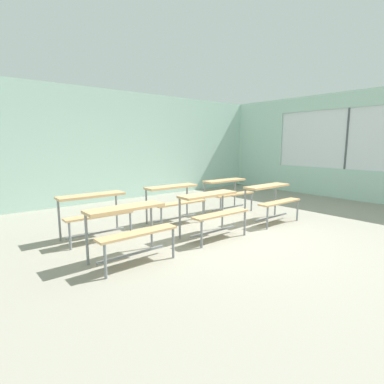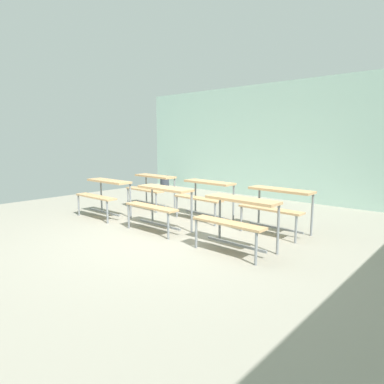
# 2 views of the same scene
# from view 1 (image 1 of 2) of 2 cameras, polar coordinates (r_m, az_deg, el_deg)

# --- Properties ---
(ground) EXTENTS (10.00, 9.00, 0.05)m
(ground) POSITION_cam_1_polar(r_m,az_deg,el_deg) (5.29, 9.12, -8.61)
(ground) COLOR gray
(wall_back) EXTENTS (10.00, 0.12, 3.00)m
(wall_back) POSITION_cam_1_polar(r_m,az_deg,el_deg) (8.68, -13.73, 8.48)
(wall_back) COLOR silver
(wall_back) RESTS_ON ground
(wall_right) EXTENTS (0.12, 9.00, 3.00)m
(wall_right) POSITION_cam_1_polar(r_m,az_deg,el_deg) (9.35, 30.91, 7.15)
(wall_right) COLOR silver
(wall_right) RESTS_ON ground
(desk_bench_r0c0) EXTENTS (1.11, 0.60, 0.74)m
(desk_bench_r0c0) POSITION_cam_1_polar(r_m,az_deg,el_deg) (4.12, -11.79, -5.36)
(desk_bench_r0c0) COLOR tan
(desk_bench_r0c0) RESTS_ON ground
(desk_bench_r0c1) EXTENTS (1.10, 0.60, 0.74)m
(desk_bench_r0c1) POSITION_cam_1_polar(r_m,az_deg,el_deg) (5.07, 3.86, -2.41)
(desk_bench_r0c1) COLOR tan
(desk_bench_r0c1) RESTS_ON ground
(desk_bench_r0c2) EXTENTS (1.11, 0.60, 0.74)m
(desk_bench_r0c2) POSITION_cam_1_polar(r_m,az_deg,el_deg) (6.25, 14.86, -0.46)
(desk_bench_r0c2) COLOR tan
(desk_bench_r0c2) RESTS_ON ground
(desk_bench_r1c0) EXTENTS (1.11, 0.61, 0.74)m
(desk_bench_r1c0) POSITION_cam_1_polar(r_m,az_deg,el_deg) (5.23, -18.13, -2.49)
(desk_bench_r1c0) COLOR tan
(desk_bench_r1c0) RESTS_ON ground
(desk_bench_r1c1) EXTENTS (1.12, 0.63, 0.74)m
(desk_bench_r1c1) POSITION_cam_1_polar(r_m,az_deg,el_deg) (5.98, -3.37, -0.60)
(desk_bench_r1c1) COLOR tan
(desk_bench_r1c1) RESTS_ON ground
(desk_bench_r1c2) EXTENTS (1.12, 0.62, 0.74)m
(desk_bench_r1c2) POSITION_cam_1_polar(r_m,az_deg,el_deg) (6.99, 6.81, 0.81)
(desk_bench_r1c2) COLOR tan
(desk_bench_r1c2) RESTS_ON ground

